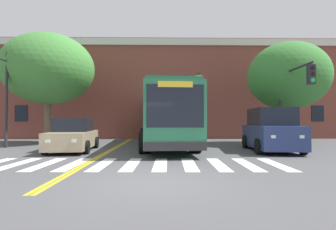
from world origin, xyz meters
The scene contains 12 objects.
ground_plane centered at (0.00, 0.00, 0.00)m, with size 120.00×120.00×0.00m, color #4C4C4F.
crosswalk centered at (-0.85, 2.83, 0.00)m, with size 11.11×3.16×0.01m.
lane_line_yellow_inner centered at (-2.62, 16.83, 0.00)m, with size 0.12×36.00×0.01m, color gold.
lane_line_yellow_outer centered at (-2.46, 16.83, 0.00)m, with size 0.12×36.00×0.01m, color gold.
city_bus centered at (0.35, 9.93, 1.87)m, with size 3.67×12.63×3.47m.
car_tan_near_lane centered at (-4.47, 7.18, 0.79)m, with size 2.46×4.66×1.73m.
car_navy_far_lane centered at (5.99, 6.95, 1.07)m, with size 2.62×4.79×2.26m.
traffic_light_near_corner centered at (7.71, 7.99, 3.34)m, with size 0.34×3.63×4.96m.
traffic_light_overhead centered at (1.99, 8.75, 3.05)m, with size 0.60×3.55×4.63m.
street_tree_curbside_large centered at (8.78, 10.78, 4.61)m, with size 7.59×7.59×6.92m.
street_tree_curbside_small centered at (-7.74, 11.45, 5.19)m, with size 7.23×6.77×7.65m.
building_facade centered at (0.94, 20.61, 4.51)m, with size 32.80×8.75×9.02m.
Camera 1 is at (0.34, -6.81, 1.59)m, focal length 28.00 mm.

